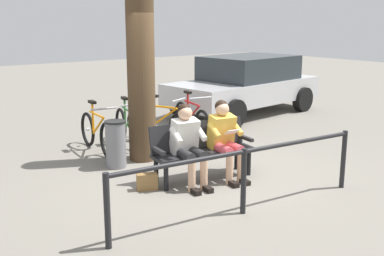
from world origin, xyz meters
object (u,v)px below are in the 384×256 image
at_px(bicycle_purple, 97,133).
at_px(handbag, 147,182).
at_px(tree_trunk, 141,69).
at_px(bicycle_red, 161,124).
at_px(litter_bin, 116,144).
at_px(person_reading, 225,136).
at_px(bicycle_black, 128,128).
at_px(parked_car, 245,83).
at_px(bicycle_green, 191,120).
at_px(bench, 201,146).
at_px(person_companion, 188,141).

bearing_deg(bicycle_purple, handbag, -2.32).
height_order(tree_trunk, bicycle_red, tree_trunk).
relative_size(tree_trunk, litter_bin, 4.03).
relative_size(person_reading, bicycle_black, 0.73).
distance_m(bicycle_red, bicycle_black, 0.71).
bearing_deg(bicycle_black, bicycle_purple, -76.00).
distance_m(bicycle_red, parked_car, 3.56).
height_order(bicycle_green, bicycle_red, same).
height_order(tree_trunk, bicycle_black, tree_trunk).
bearing_deg(parked_car, bicycle_green, 17.78).
xyz_separation_m(bicycle_red, parked_car, (-3.34, -1.18, 0.41)).
bearing_deg(bicycle_purple, parked_car, 108.40).
height_order(bench, person_reading, person_reading).
bearing_deg(bench, parked_car, -132.42).
xyz_separation_m(tree_trunk, parked_car, (-4.26, -2.01, -0.80)).
bearing_deg(bench, person_reading, 153.00).
bearing_deg(bicycle_purple, person_companion, 12.67).
bearing_deg(bicycle_black, handbag, -10.27).
distance_m(handbag, bicycle_purple, 2.26).
distance_m(person_reading, bicycle_black, 2.53).
distance_m(litter_bin, bicycle_green, 2.41).
height_order(bench, person_companion, person_companion).
relative_size(person_reading, parked_car, 0.27).
distance_m(handbag, parked_car, 6.05).
height_order(bench, parked_car, parked_car).
distance_m(bench, handbag, 1.02).
distance_m(tree_trunk, bicycle_purple, 1.57).
relative_size(bench, bicycle_purple, 0.98).
bearing_deg(bench, bicycle_red, -100.05).
bearing_deg(tree_trunk, parked_car, -154.71).
xyz_separation_m(litter_bin, bicycle_black, (-0.80, -1.03, -0.03)).
relative_size(person_companion, tree_trunk, 0.38).
bearing_deg(bicycle_purple, person_reading, 26.12).
bearing_deg(person_reading, bicycle_green, -107.71).
distance_m(bicycle_purple, parked_car, 4.85).
distance_m(bench, bicycle_green, 2.61).
height_order(person_companion, litter_bin, person_companion).
distance_m(bench, person_reading, 0.40).
height_order(person_reading, tree_trunk, tree_trunk).
bearing_deg(bicycle_black, parked_car, 117.70).
height_order(bench, handbag, bench).
relative_size(person_companion, litter_bin, 1.53).
bearing_deg(person_reading, bench, -27.00).
bearing_deg(parked_car, tree_trunk, 18.15).
height_order(tree_trunk, litter_bin, tree_trunk).
bearing_deg(person_companion, person_reading, 179.95).
relative_size(bicycle_red, bicycle_black, 0.94).
height_order(bicycle_green, parked_car, parked_car).
xyz_separation_m(handbag, parked_car, (-4.99, -3.36, 0.65)).
bearing_deg(tree_trunk, litter_bin, 12.30).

